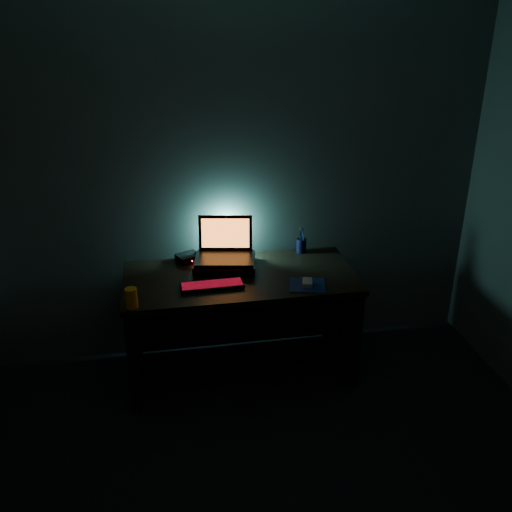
{
  "coord_description": "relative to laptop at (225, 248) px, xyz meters",
  "views": [
    {
      "loc": [
        -0.48,
        -1.65,
        2.38
      ],
      "look_at": [
        0.09,
        1.57,
        0.9
      ],
      "focal_mm": 40.0,
      "sensor_mm": 36.0,
      "label": 1
    }
  ],
  "objects": [
    {
      "name": "room",
      "position": [
        0.07,
        -1.81,
        0.38
      ],
      "size": [
        3.5,
        4.0,
        2.5
      ],
      "color": "black",
      "rests_on": "ground"
    },
    {
      "name": "desk",
      "position": [
        0.07,
        -0.14,
        -0.38
      ],
      "size": [
        1.5,
        0.7,
        0.75
      ],
      "color": "black",
      "rests_on": "ground"
    },
    {
      "name": "riser",
      "position": [
        -0.01,
        -0.05,
        -0.09
      ],
      "size": [
        0.45,
        0.37,
        0.06
      ],
      "primitive_type": "cube",
      "rotation": [
        0.0,
        0.0,
        -0.18
      ],
      "color": "black",
      "rests_on": "desk"
    },
    {
      "name": "laptop",
      "position": [
        0.0,
        0.0,
        0.0
      ],
      "size": [
        0.42,
        0.34,
        0.26
      ],
      "rotation": [
        0.0,
        0.0,
        -0.18
      ],
      "color": "black",
      "rests_on": "riser"
    },
    {
      "name": "keyboard",
      "position": [
        -0.12,
        -0.31,
        -0.11
      ],
      "size": [
        0.39,
        0.14,
        0.02
      ],
      "rotation": [
        0.0,
        0.0,
        0.03
      ],
      "color": "black",
      "rests_on": "desk"
    },
    {
      "name": "mousepad",
      "position": [
        0.46,
        -0.4,
        -0.12
      ],
      "size": [
        0.26,
        0.25,
        0.0
      ],
      "primitive_type": "cube",
      "rotation": [
        0.0,
        0.0,
        -0.24
      ],
      "color": "#0B2150",
      "rests_on": "desk"
    },
    {
      "name": "mouse",
      "position": [
        0.46,
        -0.4,
        -0.1
      ],
      "size": [
        0.08,
        0.11,
        0.03
      ],
      "primitive_type": "cube",
      "rotation": [
        0.0,
        0.0,
        -0.24
      ],
      "color": "#96969B",
      "rests_on": "mousepad"
    },
    {
      "name": "pen_cup",
      "position": [
        0.55,
        0.11,
        -0.07
      ],
      "size": [
        0.09,
        0.09,
        0.1
      ],
      "primitive_type": "cylinder",
      "rotation": [
        0.0,
        0.0,
        0.42
      ],
      "color": "black",
      "rests_on": "desk"
    },
    {
      "name": "juice_glass",
      "position": [
        -0.61,
        -0.49,
        -0.06
      ],
      "size": [
        0.07,
        0.07,
        0.12
      ],
      "primitive_type": "cylinder",
      "rotation": [
        0.0,
        0.0,
        0.05
      ],
      "color": "#FFA60D",
      "rests_on": "desk"
    },
    {
      "name": "router",
      "position": [
        -0.24,
        0.1,
        -0.1
      ],
      "size": [
        0.18,
        0.17,
        0.05
      ],
      "rotation": [
        0.0,
        0.0,
        0.41
      ],
      "color": "black",
      "rests_on": "desk"
    }
  ]
}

